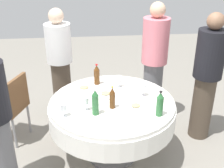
{
  "coord_description": "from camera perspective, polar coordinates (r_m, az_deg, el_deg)",
  "views": [
    {
      "loc": [
        0.26,
        2.66,
        2.24
      ],
      "look_at": [
        0.0,
        0.0,
        0.95
      ],
      "focal_mm": 45.38,
      "sensor_mm": 36.0,
      "label": 1
    }
  ],
  "objects": [
    {
      "name": "plate_outer",
      "position": [
        2.95,
        4.8,
        -4.53
      ],
      "size": [
        0.21,
        0.21,
        0.04
      ],
      "color": "white",
      "rests_on": "dining_table"
    },
    {
      "name": "person_west",
      "position": [
        3.91,
        -10.42,
        4.03
      ],
      "size": [
        0.34,
        0.34,
        1.56
      ],
      "rotation": [
        0.0,
        0.0,
        3.71
      ],
      "color": "#4C3F33",
      "rests_on": "ground_plane"
    },
    {
      "name": "knife_west",
      "position": [
        3.53,
        0.58,
        0.75
      ],
      "size": [
        0.14,
        0.14,
        0.0
      ],
      "primitive_type": "cube",
      "rotation": [
        0.0,
        0.0,
        0.77
      ],
      "color": "silver",
      "rests_on": "dining_table"
    },
    {
      "name": "plate_right",
      "position": [
        2.72,
        0.29,
        -7.41
      ],
      "size": [
        0.2,
        0.2,
        0.02
      ],
      "color": "white",
      "rests_on": "dining_table"
    },
    {
      "name": "bottle_brown_mid",
      "position": [
        2.89,
        0.06,
        -2.84
      ],
      "size": [
        0.06,
        0.06,
        0.25
      ],
      "color": "#593314",
      "rests_on": "dining_table"
    },
    {
      "name": "knife_mid",
      "position": [
        3.2,
        3.37,
        -2.15
      ],
      "size": [
        0.14,
        0.14,
        0.0
      ],
      "primitive_type": "cube",
      "rotation": [
        0.0,
        0.0,
        0.8
      ],
      "color": "silver",
      "rests_on": "dining_table"
    },
    {
      "name": "wine_glass_south",
      "position": [
        2.8,
        -9.71,
        -4.78
      ],
      "size": [
        0.06,
        0.06,
        0.14
      ],
      "color": "white",
      "rests_on": "dining_table"
    },
    {
      "name": "plate_north",
      "position": [
        3.18,
        -1.26,
        -2.08
      ],
      "size": [
        0.23,
        0.23,
        0.04
      ],
      "color": "white",
      "rests_on": "dining_table"
    },
    {
      "name": "plate_rear",
      "position": [
        3.33,
        -5.64,
        -0.86
      ],
      "size": [
        0.23,
        0.23,
        0.04
      ],
      "color": "white",
      "rests_on": "dining_table"
    },
    {
      "name": "wine_glass_left",
      "position": [
        2.87,
        -5.29,
        -3.46
      ],
      "size": [
        0.06,
        0.06,
        0.15
      ],
      "color": "white",
      "rests_on": "dining_table"
    },
    {
      "name": "wine_glass_front",
      "position": [
        3.15,
        6.36,
        -0.73
      ],
      "size": [
        0.07,
        0.07,
        0.14
      ],
      "color": "white",
      "rests_on": "dining_table"
    },
    {
      "name": "dining_table",
      "position": [
        3.14,
        0.0,
        -5.8
      ],
      "size": [
        1.39,
        1.39,
        0.74
      ],
      "color": "white",
      "rests_on": "ground_plane"
    },
    {
      "name": "chair_front",
      "position": [
        3.67,
        -19.52,
        -3.75
      ],
      "size": [
        0.52,
        0.52,
        0.87
      ],
      "rotation": [
        0.0,
        0.0,
        4.35
      ],
      "color": "brown",
      "rests_on": "ground_plane"
    },
    {
      "name": "bottle_brown_west",
      "position": [
        3.4,
        -3.08,
        1.83
      ],
      "size": [
        0.07,
        0.07,
        0.26
      ],
      "color": "#593314",
      "rests_on": "dining_table"
    },
    {
      "name": "wine_glass_inner",
      "position": [
        3.33,
        1.35,
        1.02
      ],
      "size": [
        0.07,
        0.07,
        0.14
      ],
      "color": "white",
      "rests_on": "dining_table"
    },
    {
      "name": "bottle_green_near",
      "position": [
        2.8,
        9.62,
        -4.02
      ],
      "size": [
        0.07,
        0.07,
        0.27
      ],
      "color": "#2D6B38",
      "rests_on": "dining_table"
    },
    {
      "name": "person_mid",
      "position": [
        3.58,
        18.56,
        1.44
      ],
      "size": [
        0.34,
        0.34,
        1.61
      ],
      "rotation": [
        0.0,
        0.0,
        1.83
      ],
      "color": "#4C3F33",
      "rests_on": "ground_plane"
    },
    {
      "name": "bottle_green_south",
      "position": [
        2.78,
        -3.39,
        -3.76
      ],
      "size": [
        0.07,
        0.07,
        0.28
      ],
      "color": "#2D6B38",
      "rests_on": "dining_table"
    },
    {
      "name": "ground_plane",
      "position": [
        3.49,
        0.0,
        -14.09
      ],
      "size": [
        10.0,
        10.0,
        0.0
      ],
      "primitive_type": "plane",
      "color": "gray"
    },
    {
      "name": "person_near",
      "position": [
        3.8,
        8.48,
        4.33
      ],
      "size": [
        0.34,
        0.34,
        1.65
      ],
      "rotation": [
        0.0,
        0.0,
        2.45
      ],
      "color": "slate",
      "rests_on": "ground_plane"
    }
  ]
}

